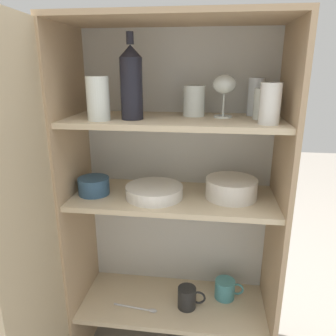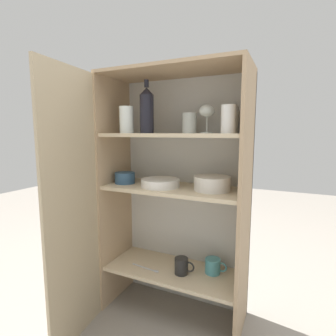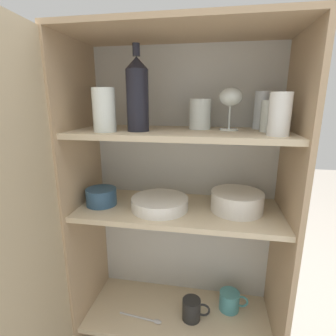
% 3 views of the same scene
% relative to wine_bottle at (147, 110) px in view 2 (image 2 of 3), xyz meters
% --- Properties ---
extents(ground_plane, '(8.00, 8.00, 0.00)m').
position_rel_wine_bottle_xyz_m(ground_plane, '(0.14, -0.12, -1.20)').
color(ground_plane, gray).
extents(cupboard_back_panel, '(0.81, 0.02, 1.39)m').
position_rel_wine_bottle_xyz_m(cupboard_back_panel, '(0.14, 0.21, -0.50)').
color(cupboard_back_panel, silver).
rests_on(cupboard_back_panel, ground_plane).
extents(cupboard_side_left, '(0.02, 0.36, 1.39)m').
position_rel_wine_bottle_xyz_m(cupboard_side_left, '(-0.26, 0.04, -0.50)').
color(cupboard_side_left, tan).
rests_on(cupboard_side_left, ground_plane).
extents(cupboard_side_right, '(0.02, 0.36, 1.39)m').
position_rel_wine_bottle_xyz_m(cupboard_side_right, '(0.54, 0.04, -0.50)').
color(cupboard_side_right, tan).
rests_on(cupboard_side_right, ground_plane).
extents(cupboard_top_panel, '(0.81, 0.36, 0.02)m').
position_rel_wine_bottle_xyz_m(cupboard_top_panel, '(0.14, 0.04, 0.20)').
color(cupboard_top_panel, tan).
rests_on(cupboard_top_panel, cupboard_side_left).
extents(shelf_board_lower, '(0.78, 0.32, 0.02)m').
position_rel_wine_bottle_xyz_m(shelf_board_lower, '(0.14, 0.04, -0.93)').
color(shelf_board_lower, beige).
extents(shelf_board_middle, '(0.78, 0.32, 0.02)m').
position_rel_wine_bottle_xyz_m(shelf_board_middle, '(0.14, 0.04, -0.44)').
color(shelf_board_middle, beige).
extents(shelf_board_upper, '(0.78, 0.32, 0.02)m').
position_rel_wine_bottle_xyz_m(shelf_board_upper, '(0.14, 0.04, -0.14)').
color(shelf_board_upper, beige).
extents(cupboard_door, '(0.06, 0.40, 1.39)m').
position_rel_wine_bottle_xyz_m(cupboard_door, '(-0.24, -0.34, -0.50)').
color(cupboard_door, tan).
rests_on(cupboard_door, ground_plane).
extents(tumbler_glass_0, '(0.08, 0.08, 0.11)m').
position_rel_wine_bottle_xyz_m(tumbler_glass_0, '(0.21, 0.11, -0.07)').
color(tumbler_glass_0, white).
rests_on(tumbler_glass_0, shelf_board_upper).
extents(tumbler_glass_1, '(0.06, 0.06, 0.14)m').
position_rel_wine_bottle_xyz_m(tumbler_glass_1, '(0.44, 0.15, -0.06)').
color(tumbler_glass_1, white).
rests_on(tumbler_glass_1, shelf_board_upper).
extents(tumbler_glass_2, '(0.08, 0.08, 0.15)m').
position_rel_wine_bottle_xyz_m(tumbler_glass_2, '(-0.11, -0.04, -0.05)').
color(tumbler_glass_2, white).
rests_on(tumbler_glass_2, shelf_board_upper).
extents(tumbler_glass_3, '(0.07, 0.07, 0.11)m').
position_rel_wine_bottle_xyz_m(tumbler_glass_3, '(0.45, 0.06, -0.07)').
color(tumbler_glass_3, white).
rests_on(tumbler_glass_3, shelf_board_upper).
extents(tumbler_glass_4, '(0.07, 0.07, 0.13)m').
position_rel_wine_bottle_xyz_m(tumbler_glass_4, '(0.46, -0.04, -0.06)').
color(tumbler_glass_4, white).
rests_on(tumbler_glass_4, shelf_board_upper).
extents(wine_glass_0, '(0.08, 0.08, 0.15)m').
position_rel_wine_bottle_xyz_m(wine_glass_0, '(0.32, 0.09, -0.01)').
color(wine_glass_0, white).
rests_on(wine_glass_0, shelf_board_upper).
extents(wine_bottle, '(0.08, 0.08, 0.29)m').
position_rel_wine_bottle_xyz_m(wine_bottle, '(0.00, 0.00, 0.00)').
color(wine_bottle, black).
rests_on(wine_bottle, shelf_board_upper).
extents(plate_stack_white, '(0.22, 0.22, 0.04)m').
position_rel_wine_bottle_xyz_m(plate_stack_white, '(0.07, 0.02, -0.41)').
color(plate_stack_white, white).
rests_on(plate_stack_white, shelf_board_middle).
extents(mixing_bowl_large, '(0.19, 0.19, 0.08)m').
position_rel_wine_bottle_xyz_m(mixing_bowl_large, '(0.36, 0.06, -0.39)').
color(mixing_bowl_large, silver).
rests_on(mixing_bowl_large, shelf_board_middle).
extents(serving_bowl_small, '(0.12, 0.12, 0.07)m').
position_rel_wine_bottle_xyz_m(serving_bowl_small, '(-0.17, 0.02, -0.39)').
color(serving_bowl_small, '#33567A').
rests_on(serving_bowl_small, shelf_board_middle).
extents(coffee_mug_primary, '(0.13, 0.09, 0.09)m').
position_rel_wine_bottle_xyz_m(coffee_mug_primary, '(0.37, 0.10, -0.88)').
color(coffee_mug_primary, teal).
rests_on(coffee_mug_primary, shelf_board_lower).
extents(coffee_mug_extra_1, '(0.12, 0.08, 0.09)m').
position_rel_wine_bottle_xyz_m(coffee_mug_extra_1, '(0.21, 0.02, -0.88)').
color(coffee_mug_extra_1, black).
rests_on(coffee_mug_extra_1, shelf_board_lower).
extents(serving_spoon, '(0.19, 0.04, 0.01)m').
position_rel_wine_bottle_xyz_m(serving_spoon, '(0.01, -0.02, -0.92)').
color(serving_spoon, silver).
rests_on(serving_spoon, shelf_board_lower).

